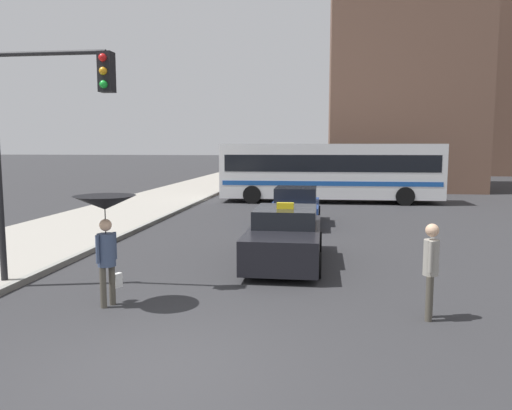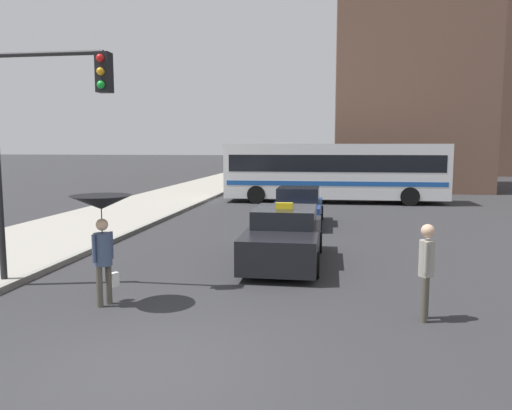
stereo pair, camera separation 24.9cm
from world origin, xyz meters
The scene contains 8 objects.
ground_plane centered at (0.00, 0.00, 0.00)m, with size 300.00×300.00×0.00m, color #2D2D30.
taxi centered at (1.29, 6.54, 0.67)m, with size 1.91×4.46×1.59m.
sedan_red centered at (1.20, 13.05, 0.66)m, with size 1.91×4.00×1.44m.
city_bus centered at (2.61, 20.98, 1.75)m, with size 11.76×2.89×3.15m.
pedestrian_with_umbrella centered at (-1.81, 2.50, 1.75)m, with size 1.16×1.16×2.13m.
pedestrian_man centered at (4.15, 2.57, 1.00)m, with size 0.33×0.42×1.72m.
traffic_light centered at (-3.54, 3.47, 3.61)m, with size 2.72×0.38×5.24m.
building_tower_near centered at (7.66, 31.19, 11.54)m, with size 10.00×9.42×23.08m.
Camera 1 is at (2.24, -6.32, 3.07)m, focal length 35.00 mm.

